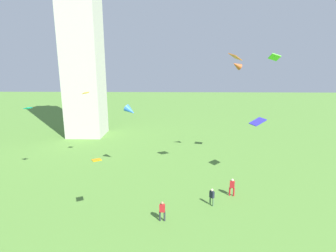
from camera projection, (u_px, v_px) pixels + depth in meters
name	position (u px, v px, depth m)	size (l,w,h in m)	color
monument_obelisk	(79.00, 5.00, 45.12)	(6.22, 6.22, 45.05)	beige
person_0	(232.00, 186.00, 26.96)	(0.56, 0.38, 1.83)	red
person_2	(212.00, 196.00, 25.14)	(0.47, 0.50, 1.69)	#51754C
person_4	(162.00, 210.00, 22.66)	(0.55, 0.30, 1.78)	#2D3338
kite_flying_0	(274.00, 57.00, 31.92)	(1.06, 1.60, 0.93)	#4FD729
kite_flying_1	(237.00, 65.00, 33.35)	(1.56, 1.29, 1.19)	#B85022
kite_flying_2	(97.00, 160.00, 21.14)	(1.05, 1.18, 0.22)	#D38F07
kite_flying_4	(235.00, 57.00, 27.02)	(1.52, 1.62, 0.77)	#CE6831
kite_flying_5	(258.00, 122.00, 29.87)	(1.92, 1.70, 0.74)	#312DB7
kite_flying_6	(130.00, 111.00, 31.37)	(1.74, 1.45, 1.36)	blue
kite_flying_8	(28.00, 108.00, 29.69)	(1.04, 0.93, 0.36)	#04B7A9
kite_flying_9	(86.00, 93.00, 33.82)	(0.90, 0.73, 0.26)	#BC8F09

